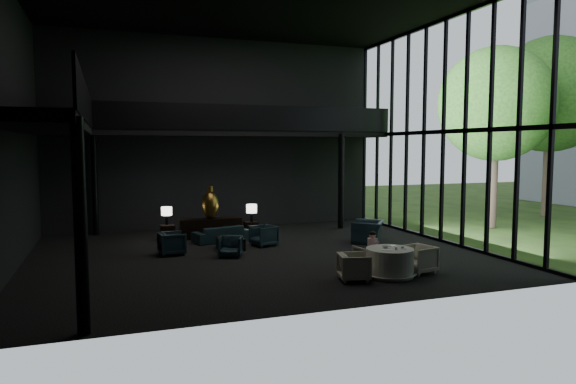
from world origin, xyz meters
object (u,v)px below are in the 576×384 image
object	(u,v)px
bronze_urn	(210,205)
sofa	(221,232)
lounge_armchair_south	(230,246)
window_armchair	(368,226)
table_lamp_left	(167,212)
lounge_armchair_east	(264,234)
side_table_right	(251,228)
child	(372,242)
console	(211,228)
dining_chair_east	(418,257)
dining_table	(390,264)
dining_chair_west	(354,265)
table_lamp_right	(252,209)
side_table_left	(167,233)
lounge_armchair_west	(172,242)
coffee_table	(230,243)
dining_chair_north	(369,257)

from	to	relation	value
bronze_urn	sofa	world-z (taller)	bronze_urn
lounge_armchair_south	window_armchair	distance (m)	5.31
table_lamp_left	lounge_armchair_east	size ratio (longest dim) A/B	0.82
side_table_right	child	xyz separation A→B (m)	(1.84, -6.44, 0.48)
console	dining_chair_east	size ratio (longest dim) A/B	2.62
lounge_armchair_east	dining_table	world-z (taller)	lounge_armchair_east
bronze_urn	window_armchair	distance (m)	5.96
table_lamp_left	side_table_right	distance (m)	3.29
lounge_armchair_east	dining_chair_east	bearing A→B (deg)	13.33
lounge_armchair_east	dining_chair_west	distance (m)	5.31
side_table_right	table_lamp_right	xyz separation A→B (m)	(0.00, -0.14, 0.76)
side_table_right	dining_chair_west	world-z (taller)	dining_chair_west
side_table_left	side_table_right	size ratio (longest dim) A/B	1.04
lounge_armchair_west	coffee_table	distance (m)	1.99
side_table_right	dining_chair_north	xyz separation A→B (m)	(1.73, -6.43, 0.06)
dining_chair_east	table_lamp_right	bearing A→B (deg)	-172.30
table_lamp_left	lounge_armchair_south	xyz separation A→B (m)	(1.55, -3.80, -0.70)
bronze_urn	dining_chair_north	size ratio (longest dim) A/B	1.85
table_lamp_left	table_lamp_right	size ratio (longest dim) A/B	0.96
lounge_armchair_west	console	bearing A→B (deg)	-38.55
dining_chair_east	child	xyz separation A→B (m)	(-0.91, 0.91, 0.31)
side_table_left	lounge_armchair_east	size ratio (longest dim) A/B	0.69
dining_chair_east	console	bearing A→B (deg)	-162.33
bronze_urn	side_table_right	bearing A→B (deg)	2.21
dining_chair_east	lounge_armchair_south	bearing A→B (deg)	-143.30
table_lamp_left	side_table_right	xyz separation A→B (m)	(3.20, -0.16, -0.76)
table_lamp_right	lounge_armchair_south	distance (m)	3.93
lounge_armchair_west	dining_chair_east	bearing A→B (deg)	-132.37
table_lamp_right	dining_chair_east	size ratio (longest dim) A/B	0.77
side_table_right	table_lamp_right	bearing A→B (deg)	-90.00
side_table_left	dining_chair_west	bearing A→B (deg)	-62.37
table_lamp_left	window_armchair	distance (m)	7.46
coffee_table	dining_chair_west	size ratio (longest dim) A/B	1.16
table_lamp_right	lounge_armchair_west	world-z (taller)	table_lamp_right
lounge_armchair_east	dining_chair_west	xyz separation A→B (m)	(0.88, -5.23, -0.02)
side_table_right	window_armchair	xyz separation A→B (m)	(3.59, -2.90, 0.32)
table_lamp_left	table_lamp_right	world-z (taller)	table_lamp_right
sofa	window_armchair	distance (m)	5.36
dining_chair_north	child	distance (m)	0.43
table_lamp_left	dining_chair_west	world-z (taller)	table_lamp_left
lounge_armchair_east	child	world-z (taller)	child
table_lamp_right	sofa	distance (m)	1.78
bronze_urn	coffee_table	distance (m)	2.64
console	dining_chair_north	size ratio (longest dim) A/B	3.53
table_lamp_right	dining_chair_east	world-z (taller)	table_lamp_right
lounge_armchair_west	lounge_armchair_east	size ratio (longest dim) A/B	1.03
dining_table	dining_chair_east	size ratio (longest dim) A/B	1.61
lounge_armchair_west	window_armchair	xyz separation A→B (m)	(6.94, -0.20, 0.17)
side_table_right	dining_chair_west	xyz separation A→B (m)	(0.73, -7.49, 0.12)
lounge_armchair_west	lounge_armchair_east	bearing A→B (deg)	-87.12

